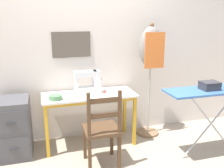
{
  "coord_description": "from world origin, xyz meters",
  "views": [
    {
      "loc": [
        -0.57,
        -2.84,
        1.68
      ],
      "look_at": [
        0.31,
        0.22,
        0.83
      ],
      "focal_mm": 40.0,
      "sensor_mm": 36.0,
      "label": 1
    }
  ],
  "objects_px": {
    "scissors": "(126,94)",
    "storage_box": "(210,86)",
    "fabric_bowl": "(55,97)",
    "wooden_chair": "(102,130)",
    "filing_cabinet": "(14,128)",
    "sewing_machine": "(89,83)",
    "thread_spool_near_machine": "(105,92)",
    "dress_form": "(151,54)",
    "ironing_board": "(215,92)"
  },
  "relations": [
    {
      "from": "scissors",
      "to": "dress_form",
      "type": "distance_m",
      "value": 0.67
    },
    {
      "from": "fabric_bowl",
      "to": "scissors",
      "type": "bearing_deg",
      "value": -2.1
    },
    {
      "from": "filing_cabinet",
      "to": "scissors",
      "type": "bearing_deg",
      "value": -4.66
    },
    {
      "from": "sewing_machine",
      "to": "thread_spool_near_machine",
      "type": "relative_size",
      "value": 9.66
    },
    {
      "from": "dress_form",
      "to": "wooden_chair",
      "type": "bearing_deg",
      "value": -144.45
    },
    {
      "from": "sewing_machine",
      "to": "fabric_bowl",
      "type": "relative_size",
      "value": 2.17
    },
    {
      "from": "wooden_chair",
      "to": "fabric_bowl",
      "type": "bearing_deg",
      "value": 137.25
    },
    {
      "from": "scissors",
      "to": "filing_cabinet",
      "type": "distance_m",
      "value": 1.46
    },
    {
      "from": "thread_spool_near_machine",
      "to": "dress_form",
      "type": "xyz_separation_m",
      "value": [
        0.68,
        0.07,
        0.47
      ]
    },
    {
      "from": "fabric_bowl",
      "to": "wooden_chair",
      "type": "distance_m",
      "value": 0.71
    },
    {
      "from": "ironing_board",
      "to": "storage_box",
      "type": "distance_m",
      "value": 0.13
    },
    {
      "from": "fabric_bowl",
      "to": "filing_cabinet",
      "type": "height_order",
      "value": "fabric_bowl"
    },
    {
      "from": "scissors",
      "to": "storage_box",
      "type": "distance_m",
      "value": 1.02
    },
    {
      "from": "fabric_bowl",
      "to": "storage_box",
      "type": "relative_size",
      "value": 0.76
    },
    {
      "from": "thread_spool_near_machine",
      "to": "storage_box",
      "type": "relative_size",
      "value": 0.17
    },
    {
      "from": "thread_spool_near_machine",
      "to": "sewing_machine",
      "type": "bearing_deg",
      "value": 159.6
    },
    {
      "from": "wooden_chair",
      "to": "filing_cabinet",
      "type": "bearing_deg",
      "value": 152.29
    },
    {
      "from": "fabric_bowl",
      "to": "scissors",
      "type": "height_order",
      "value": "fabric_bowl"
    },
    {
      "from": "scissors",
      "to": "wooden_chair",
      "type": "bearing_deg",
      "value": -136.49
    },
    {
      "from": "filing_cabinet",
      "to": "thread_spool_near_machine",
      "type": "bearing_deg",
      "value": 0.96
    },
    {
      "from": "dress_form",
      "to": "fabric_bowl",
      "type": "bearing_deg",
      "value": -172.72
    },
    {
      "from": "wooden_chair",
      "to": "scissors",
      "type": "bearing_deg",
      "value": 43.51
    },
    {
      "from": "wooden_chair",
      "to": "dress_form",
      "type": "bearing_deg",
      "value": 35.55
    },
    {
      "from": "dress_form",
      "to": "ironing_board",
      "type": "bearing_deg",
      "value": -56.15
    },
    {
      "from": "ironing_board",
      "to": "sewing_machine",
      "type": "bearing_deg",
      "value": 151.23
    },
    {
      "from": "filing_cabinet",
      "to": "sewing_machine",
      "type": "bearing_deg",
      "value": 5.34
    },
    {
      "from": "filing_cabinet",
      "to": "dress_form",
      "type": "relative_size",
      "value": 0.45
    },
    {
      "from": "thread_spool_near_machine",
      "to": "storage_box",
      "type": "distance_m",
      "value": 1.31
    },
    {
      "from": "fabric_bowl",
      "to": "storage_box",
      "type": "bearing_deg",
      "value": -18.7
    },
    {
      "from": "sewing_machine",
      "to": "fabric_bowl",
      "type": "distance_m",
      "value": 0.5
    },
    {
      "from": "filing_cabinet",
      "to": "storage_box",
      "type": "xyz_separation_m",
      "value": [
        2.25,
        -0.67,
        0.55
      ]
    },
    {
      "from": "scissors",
      "to": "wooden_chair",
      "type": "height_order",
      "value": "wooden_chair"
    },
    {
      "from": "sewing_machine",
      "to": "dress_form",
      "type": "height_order",
      "value": "dress_form"
    },
    {
      "from": "sewing_machine",
      "to": "ironing_board",
      "type": "distance_m",
      "value": 1.56
    },
    {
      "from": "dress_form",
      "to": "storage_box",
      "type": "xyz_separation_m",
      "value": [
        0.42,
        -0.76,
        -0.29
      ]
    },
    {
      "from": "filing_cabinet",
      "to": "wooden_chair",
      "type": "bearing_deg",
      "value": -27.71
    },
    {
      "from": "wooden_chair",
      "to": "filing_cabinet",
      "type": "height_order",
      "value": "wooden_chair"
    },
    {
      "from": "thread_spool_near_machine",
      "to": "scissors",
      "type": "bearing_deg",
      "value": -27.84
    },
    {
      "from": "dress_form",
      "to": "scissors",
      "type": "bearing_deg",
      "value": -154.45
    },
    {
      "from": "fabric_bowl",
      "to": "wooden_chair",
      "type": "relative_size",
      "value": 0.17
    },
    {
      "from": "thread_spool_near_machine",
      "to": "storage_box",
      "type": "height_order",
      "value": "storage_box"
    },
    {
      "from": "wooden_chair",
      "to": "sewing_machine",
      "type": "bearing_deg",
      "value": 91.96
    },
    {
      "from": "scissors",
      "to": "thread_spool_near_machine",
      "type": "distance_m",
      "value": 0.29
    },
    {
      "from": "dress_form",
      "to": "filing_cabinet",
      "type": "bearing_deg",
      "value": -177.32
    },
    {
      "from": "thread_spool_near_machine",
      "to": "filing_cabinet",
      "type": "bearing_deg",
      "value": -179.04
    },
    {
      "from": "thread_spool_near_machine",
      "to": "ironing_board",
      "type": "relative_size",
      "value": 0.03
    },
    {
      "from": "fabric_bowl",
      "to": "ironing_board",
      "type": "height_order",
      "value": "ironing_board"
    },
    {
      "from": "scissors",
      "to": "dress_form",
      "type": "xyz_separation_m",
      "value": [
        0.42,
        0.2,
        0.49
      ]
    },
    {
      "from": "fabric_bowl",
      "to": "storage_box",
      "type": "height_order",
      "value": "storage_box"
    },
    {
      "from": "sewing_machine",
      "to": "scissors",
      "type": "height_order",
      "value": "sewing_machine"
    }
  ]
}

